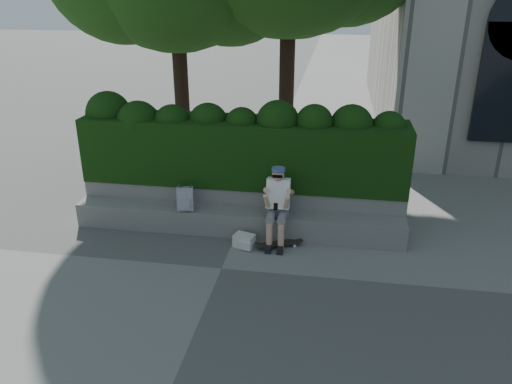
% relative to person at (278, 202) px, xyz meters
% --- Properties ---
extents(ground, '(80.00, 80.00, 0.00)m').
position_rel_person_xyz_m(ground, '(-0.77, -1.07, -0.75)').
color(ground, slate).
rests_on(ground, ground).
extents(bench_ledge, '(6.00, 0.45, 0.45)m').
position_rel_person_xyz_m(bench_ledge, '(-0.77, 0.18, -0.53)').
color(bench_ledge, gray).
rests_on(bench_ledge, ground).
extents(planter_wall, '(6.00, 0.50, 0.75)m').
position_rel_person_xyz_m(planter_wall, '(-0.77, 0.66, -0.38)').
color(planter_wall, gray).
rests_on(planter_wall, ground).
extents(hedge, '(6.00, 1.00, 1.20)m').
position_rel_person_xyz_m(hedge, '(-0.77, 0.88, 0.60)').
color(hedge, black).
rests_on(hedge, planter_wall).
extents(person, '(0.40, 0.76, 1.38)m').
position_rel_person_xyz_m(person, '(0.00, 0.00, 0.00)').
color(person, slate).
rests_on(person, ground).
extents(skateboard, '(0.74, 0.47, 0.08)m').
position_rel_person_xyz_m(skateboard, '(0.06, -0.21, -0.69)').
color(skateboard, black).
rests_on(skateboard, ground).
extents(backpack_plaid, '(0.32, 0.22, 0.43)m').
position_rel_person_xyz_m(backpack_plaid, '(-1.68, 0.08, -0.09)').
color(backpack_plaid, '#B8B7BC').
rests_on(backpack_plaid, bench_ledge).
extents(backpack_ground, '(0.40, 0.33, 0.22)m').
position_rel_person_xyz_m(backpack_ground, '(-0.54, -0.29, -0.64)').
color(backpack_ground, silver).
rests_on(backpack_ground, ground).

